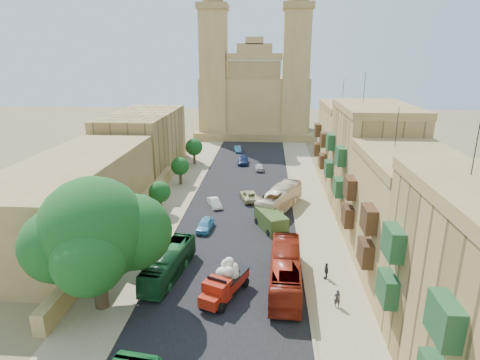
# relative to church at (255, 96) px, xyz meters

# --- Properties ---
(ground) EXTENTS (260.00, 260.00, 0.00)m
(ground) POSITION_rel_church_xyz_m (0.00, -78.61, -9.52)
(ground) COLOR brown
(road_surface) EXTENTS (14.00, 140.00, 0.01)m
(road_surface) POSITION_rel_church_xyz_m (0.00, -48.61, -9.51)
(road_surface) COLOR black
(road_surface) RESTS_ON ground
(sidewalk_east) EXTENTS (5.00, 140.00, 0.01)m
(sidewalk_east) POSITION_rel_church_xyz_m (9.50, -48.61, -9.51)
(sidewalk_east) COLOR #968662
(sidewalk_east) RESTS_ON ground
(sidewalk_west) EXTENTS (5.00, 140.00, 0.01)m
(sidewalk_west) POSITION_rel_church_xyz_m (-9.50, -48.61, -9.51)
(sidewalk_west) COLOR #968662
(sidewalk_west) RESTS_ON ground
(kerb_east) EXTENTS (0.25, 140.00, 0.12)m
(kerb_east) POSITION_rel_church_xyz_m (7.00, -48.61, -9.46)
(kerb_east) COLOR #968662
(kerb_east) RESTS_ON ground
(kerb_west) EXTENTS (0.25, 140.00, 0.12)m
(kerb_west) POSITION_rel_church_xyz_m (-7.00, -48.61, -9.46)
(kerb_west) COLOR #968662
(kerb_west) RESTS_ON ground
(townhouse_b) EXTENTS (9.00, 14.00, 14.90)m
(townhouse_b) POSITION_rel_church_xyz_m (15.95, -67.61, -3.86)
(townhouse_b) COLOR #A18148
(townhouse_b) RESTS_ON ground
(townhouse_c) EXTENTS (9.00, 14.00, 17.40)m
(townhouse_c) POSITION_rel_church_xyz_m (15.95, -53.61, -2.61)
(townhouse_c) COLOR #AB894E
(townhouse_c) RESTS_ON ground
(townhouse_d) EXTENTS (9.00, 14.00, 15.90)m
(townhouse_d) POSITION_rel_church_xyz_m (15.95, -39.61, -3.36)
(townhouse_d) COLOR #A18148
(townhouse_d) RESTS_ON ground
(west_wall) EXTENTS (1.00, 40.00, 1.80)m
(west_wall) POSITION_rel_church_xyz_m (-12.50, -58.61, -8.62)
(west_wall) COLOR #A18148
(west_wall) RESTS_ON ground
(west_building_low) EXTENTS (10.00, 28.00, 8.40)m
(west_building_low) POSITION_rel_church_xyz_m (-18.00, -60.61, -5.32)
(west_building_low) COLOR olive
(west_building_low) RESTS_ON ground
(west_building_mid) EXTENTS (10.00, 22.00, 10.00)m
(west_building_mid) POSITION_rel_church_xyz_m (-18.00, -34.61, -4.52)
(west_building_mid) COLOR #AB894E
(west_building_mid) RESTS_ON ground
(church) EXTENTS (28.00, 22.50, 36.30)m
(church) POSITION_rel_church_xyz_m (0.00, 0.00, 0.00)
(church) COLOR #A18148
(church) RESTS_ON ground
(ficus_tree) EXTENTS (10.79, 9.93, 10.79)m
(ficus_tree) POSITION_rel_church_xyz_m (-9.40, -74.61, -3.14)
(ficus_tree) COLOR #3B2C1D
(ficus_tree) RESTS_ON ground
(street_tree_a) EXTENTS (3.64, 3.64, 5.60)m
(street_tree_a) POSITION_rel_church_xyz_m (-10.00, -66.61, -5.76)
(street_tree_a) COLOR #3B2C1D
(street_tree_a) RESTS_ON ground
(street_tree_b) EXTENTS (2.73, 2.73, 4.20)m
(street_tree_b) POSITION_rel_church_xyz_m (-10.00, -54.61, -6.71)
(street_tree_b) COLOR #3B2C1D
(street_tree_b) RESTS_ON ground
(street_tree_c) EXTENTS (2.81, 2.81, 4.31)m
(street_tree_c) POSITION_rel_church_xyz_m (-10.00, -42.61, -6.64)
(street_tree_c) COLOR #3B2C1D
(street_tree_c) RESTS_ON ground
(street_tree_d) EXTENTS (3.12, 3.12, 4.80)m
(street_tree_d) POSITION_rel_church_xyz_m (-10.00, -30.61, -6.31)
(street_tree_d) COLOR #3B2C1D
(street_tree_d) RESTS_ON ground
(red_truck) EXTENTS (3.98, 5.79, 3.21)m
(red_truck) POSITION_rel_church_xyz_m (0.12, -72.49, -8.10)
(red_truck) COLOR #A21D0C
(red_truck) RESTS_ON ground
(olive_pickup) EXTENTS (4.04, 5.50, 2.08)m
(olive_pickup) POSITION_rel_church_xyz_m (4.00, -58.61, -8.50)
(olive_pickup) COLOR #354C1C
(olive_pickup) RESTS_ON ground
(bus_green_north) EXTENTS (3.41, 9.24, 2.51)m
(bus_green_north) POSITION_rel_church_xyz_m (-5.26, -69.61, -8.26)
(bus_green_north) COLOR #154B23
(bus_green_north) RESTS_ON ground
(bus_red_east) EXTENTS (2.98, 10.84, 2.99)m
(bus_red_east) POSITION_rel_church_xyz_m (5.21, -70.52, -8.02)
(bus_red_east) COLOR maroon
(bus_red_east) RESTS_ON ground
(bus_cream_east) EXTENTS (6.40, 10.76, 2.96)m
(bus_cream_east) POSITION_rel_church_xyz_m (5.15, -52.39, -8.03)
(bus_cream_east) COLOR beige
(bus_cream_east) RESTS_ON ground
(car_blue_a) EXTENTS (1.90, 3.95, 1.30)m
(car_blue_a) POSITION_rel_church_xyz_m (-3.56, -59.43, -8.87)
(car_blue_a) COLOR #499DC7
(car_blue_a) RESTS_ON ground
(car_white_a) EXTENTS (2.46, 3.65, 1.14)m
(car_white_a) POSITION_rel_church_xyz_m (-3.43, -51.97, -8.95)
(car_white_a) COLOR white
(car_white_a) RESTS_ON ground
(car_cream) EXTENTS (3.40, 5.20, 1.33)m
(car_cream) POSITION_rel_church_xyz_m (1.06, -49.12, -8.85)
(car_cream) COLOR tan
(car_cream) RESTS_ON ground
(car_dkblue) EXTENTS (2.03, 4.71, 1.35)m
(car_dkblue) POSITION_rel_church_xyz_m (-1.07, -29.78, -8.84)
(car_dkblue) COLOR navy
(car_dkblue) RESTS_ON ground
(car_white_b) EXTENTS (1.76, 3.64, 1.20)m
(car_white_b) POSITION_rel_church_xyz_m (2.07, -33.90, -8.92)
(car_white_b) COLOR silver
(car_white_b) RESTS_ON ground
(car_blue_b) EXTENTS (1.83, 3.75, 1.18)m
(car_blue_b) POSITION_rel_church_xyz_m (-2.79, -20.09, -8.92)
(car_blue_b) COLOR teal
(car_blue_b) RESTS_ON ground
(pedestrian_a) EXTENTS (0.58, 0.42, 1.50)m
(pedestrian_a) POSITION_rel_church_xyz_m (9.25, -73.30, -8.76)
(pedestrian_a) COLOR #2B282D
(pedestrian_a) RESTS_ON ground
(pedestrian_c) EXTENTS (0.53, 0.97, 1.57)m
(pedestrian_c) POSITION_rel_church_xyz_m (8.93, -69.11, -8.73)
(pedestrian_c) COLOR #3B3A3C
(pedestrian_c) RESTS_ON ground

